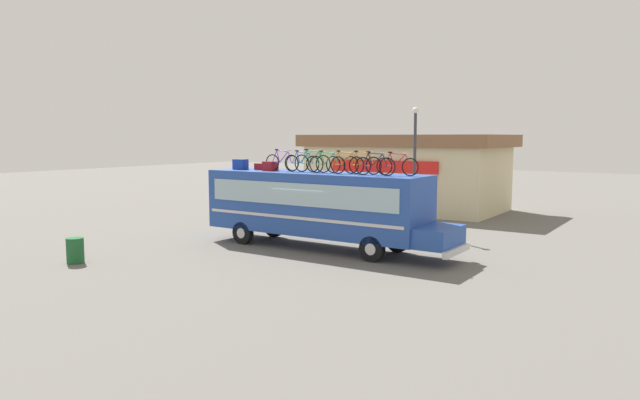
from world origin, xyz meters
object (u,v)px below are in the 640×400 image
(luggage_bag_3, at_px, (270,166))
(rooftop_bicycle_2, at_px, (302,163))
(rooftop_bicycle_6, at_px, (362,164))
(trash_bin, at_px, (75,251))
(rooftop_bicycle_7, at_px, (375,165))
(luggage_bag_2, at_px, (261,167))
(luggage_bag_1, at_px, (240,164))
(rooftop_bicycle_8, at_px, (397,166))
(rooftop_bicycle_1, at_px, (282,162))
(traffic_cone, at_px, (76,252))
(street_lamp, at_px, (415,161))
(rooftop_bicycle_5, at_px, (345,164))
(rooftop_bicycle_4, at_px, (327,164))
(rooftop_bicycle_3, at_px, (312,163))
(bus, at_px, (318,204))

(luggage_bag_3, relative_size, rooftop_bicycle_2, 0.30)
(rooftop_bicycle_6, bearing_deg, trash_bin, -136.68)
(rooftop_bicycle_2, distance_m, rooftop_bicycle_7, 3.73)
(rooftop_bicycle_6, bearing_deg, luggage_bag_2, 178.35)
(luggage_bag_1, distance_m, rooftop_bicycle_8, 7.52)
(luggage_bag_1, xyz_separation_m, luggage_bag_3, (1.66, 0.03, -0.03))
(luggage_bag_2, relative_size, trash_bin, 0.53)
(rooftop_bicycle_8, bearing_deg, luggage_bag_1, -178.20)
(rooftop_bicycle_1, height_order, rooftop_bicycle_8, rooftop_bicycle_1)
(traffic_cone, bearing_deg, rooftop_bicycle_6, 40.85)
(luggage_bag_1, bearing_deg, luggage_bag_3, 1.17)
(luggage_bag_2, xyz_separation_m, traffic_cone, (-2.92, -7.14, -2.93))
(luggage_bag_2, xyz_separation_m, street_lamp, (4.67, 5.70, 0.14))
(luggage_bag_2, bearing_deg, rooftop_bicycle_2, -0.84)
(luggage_bag_2, height_order, rooftop_bicycle_8, rooftop_bicycle_8)
(rooftop_bicycle_6, relative_size, traffic_cone, 2.68)
(rooftop_bicycle_2, distance_m, rooftop_bicycle_6, 2.92)
(luggage_bag_1, distance_m, rooftop_bicycle_7, 6.80)
(rooftop_bicycle_2, bearing_deg, rooftop_bicycle_5, -4.29)
(street_lamp, bearing_deg, trash_bin, -118.81)
(rooftop_bicycle_6, bearing_deg, rooftop_bicycle_4, -167.61)
(rooftop_bicycle_1, relative_size, rooftop_bicycle_4, 1.00)
(luggage_bag_2, xyz_separation_m, rooftop_bicycle_8, (6.65, -0.14, 0.23))
(rooftop_bicycle_6, distance_m, traffic_cone, 11.15)
(rooftop_bicycle_3, relative_size, rooftop_bicycle_6, 1.05)
(traffic_cone, bearing_deg, rooftop_bicycle_5, 43.47)
(rooftop_bicycle_3, xyz_separation_m, rooftop_bicycle_6, (2.24, 0.14, -0.01))
(luggage_bag_2, relative_size, rooftop_bicycle_3, 0.27)
(luggage_bag_1, xyz_separation_m, trash_bin, (-1.68, -7.04, -2.87))
(rooftop_bicycle_5, bearing_deg, rooftop_bicycle_2, 175.71)
(trash_bin, bearing_deg, rooftop_bicycle_6, 43.32)
(rooftop_bicycle_7, xyz_separation_m, traffic_cone, (-8.86, -6.60, -3.17))
(luggage_bag_3, bearing_deg, bus, 4.52)
(luggage_bag_2, distance_m, trash_bin, 8.32)
(rooftop_bicycle_7, height_order, street_lamp, street_lamp)
(luggage_bag_3, height_order, traffic_cone, luggage_bag_3)
(rooftop_bicycle_5, bearing_deg, rooftop_bicycle_6, 3.50)
(rooftop_bicycle_5, relative_size, rooftop_bicycle_6, 1.04)
(luggage_bag_2, bearing_deg, rooftop_bicycle_8, -1.21)
(bus, xyz_separation_m, rooftop_bicycle_1, (-1.71, -0.20, 1.68))
(rooftop_bicycle_2, bearing_deg, street_lamp, 67.06)
(rooftop_bicycle_8, bearing_deg, rooftop_bicycle_1, -177.62)
(luggage_bag_3, height_order, trash_bin, luggage_bag_3)
(luggage_bag_3, distance_m, rooftop_bicycle_8, 5.86)
(bus, distance_m, rooftop_bicycle_2, 1.89)
(luggage_bag_1, xyz_separation_m, rooftop_bicycle_5, (5.27, 0.18, 0.15))
(luggage_bag_1, relative_size, luggage_bag_2, 1.19)
(rooftop_bicycle_6, height_order, street_lamp, street_lamp)
(rooftop_bicycle_4, relative_size, rooftop_bicycle_7, 1.00)
(rooftop_bicycle_3, height_order, rooftop_bicycle_6, rooftop_bicycle_3)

